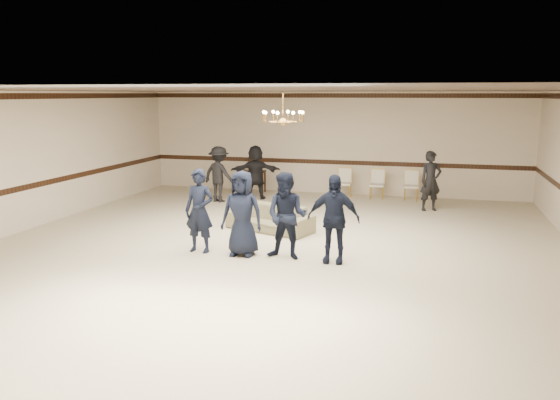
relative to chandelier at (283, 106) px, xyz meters
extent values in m
cube|color=#B4A78B|center=(0.00, -1.00, -2.88)|extent=(12.00, 14.00, 0.01)
cube|color=black|center=(0.00, -1.00, 0.33)|extent=(12.00, 14.00, 0.01)
cube|color=beige|center=(0.00, 6.00, -1.27)|extent=(12.00, 0.01, 3.20)
cube|color=beige|center=(0.00, -8.00, -1.27)|extent=(12.00, 0.01, 3.20)
cube|color=beige|center=(-6.00, -1.00, -1.27)|extent=(0.01, 14.00, 3.20)
cube|color=black|center=(0.00, 5.99, -1.88)|extent=(12.00, 0.02, 0.14)
cube|color=black|center=(0.00, 5.99, 0.21)|extent=(12.00, 0.02, 0.14)
imported|color=black|center=(-1.34, -1.43, -2.04)|extent=(0.64, 0.45, 1.68)
imported|color=black|center=(-0.44, -1.43, -2.04)|extent=(0.83, 0.54, 1.68)
imported|color=black|center=(0.46, -1.43, -2.04)|extent=(0.88, 0.72, 1.68)
imported|color=black|center=(1.36, -1.43, -2.04)|extent=(1.00, 0.44, 1.68)
imported|color=#7A7651|center=(-0.48, 0.65, -2.58)|extent=(2.18, 1.42, 0.59)
imported|color=black|center=(-2.93, 3.70, -2.06)|extent=(1.18, 0.89, 1.63)
imported|color=black|center=(-2.03, 4.40, -2.06)|extent=(1.59, 0.93, 1.63)
imported|color=black|center=(3.07, 4.00, -2.06)|extent=(0.71, 0.61, 1.63)
cube|color=black|center=(-2.49, 5.49, -2.52)|extent=(0.88, 0.44, 0.71)
camera|label=1|loc=(3.11, -11.58, 0.26)|focal=36.11mm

